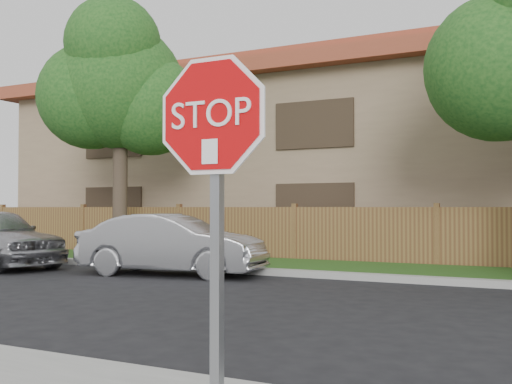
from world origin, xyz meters
The scene contains 7 objects.
far_curb centered at (0.00, 8.15, 0.07)m, with size 70.00×0.30×0.15m, color gray.
grass_strip centered at (0.00, 9.80, 0.06)m, with size 70.00×3.00×0.12m, color #1E4714.
fence centered at (0.00, 11.40, 0.80)m, with size 70.00×0.12×1.60m, color brown.
apartment_building centered at (0.00, 17.00, 3.53)m, with size 35.20×9.20×7.20m.
tree_left centered at (-8.98, 9.57, 5.22)m, with size 4.80×3.90×7.78m.
stop_sign centered at (0.88, -1.48, 1.83)m, with size 1.01×0.13×2.55m.
sedan_left centered at (-5.30, 7.07, 0.72)m, with size 1.52×4.37×1.44m, color #A2A2A6.
Camera 1 is at (2.73, -4.62, 1.59)m, focal length 42.00 mm.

